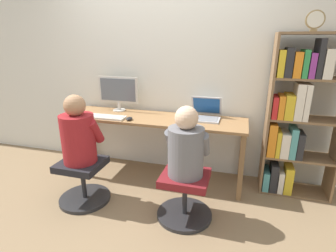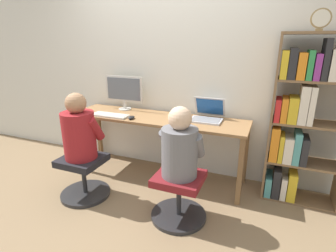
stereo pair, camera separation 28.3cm
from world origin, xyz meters
name	(u,v)px [view 1 (the left image)]	position (x,y,z in m)	size (l,w,h in m)	color
ground_plane	(147,187)	(0.00, 0.00, 0.00)	(14.00, 14.00, 0.00)	#846B4C
wall_back	(163,69)	(0.00, 0.63, 1.30)	(10.00, 0.05, 2.60)	silver
desk	(154,124)	(0.00, 0.28, 0.69)	(2.14, 0.57, 0.77)	olive
desktop_monitor	(118,92)	(-0.53, 0.45, 1.02)	(0.52, 0.16, 0.43)	beige
laptop	(205,114)	(0.58, 0.39, 0.82)	(0.35, 0.35, 0.24)	#B7B7BC
keyboard	(106,117)	(-0.53, 0.11, 0.79)	(0.46, 0.17, 0.03)	silver
computer_mouse_by_keyboard	(129,119)	(-0.23, 0.09, 0.79)	(0.06, 0.10, 0.04)	black
office_chair_left	(83,180)	(-0.56, -0.42, 0.24)	(0.53, 0.53, 0.46)	#262628
office_chair_right	(185,195)	(0.53, -0.39, 0.24)	(0.53, 0.53, 0.46)	#262628
person_at_monitor	(78,134)	(-0.56, -0.42, 0.75)	(0.41, 0.35, 0.69)	maroon
person_at_laptop	(186,146)	(0.53, -0.39, 0.73)	(0.40, 0.33, 0.65)	slate
bookshelf	(295,118)	(1.53, 0.36, 0.86)	(0.73, 0.33, 1.71)	brown
desk_clock	(315,20)	(1.55, 0.28, 1.81)	(0.16, 0.03, 0.18)	olive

